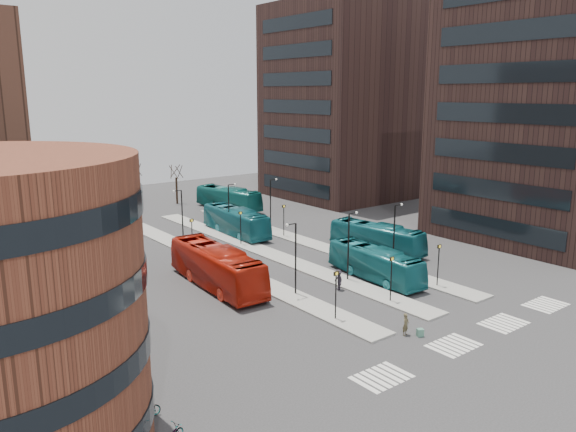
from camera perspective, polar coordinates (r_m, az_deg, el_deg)
ground at (r=39.02m, az=22.25°, el=-13.67°), size 160.00×160.00×0.00m
island_left at (r=56.46m, az=-7.35°, el=-4.65°), size 2.50×45.00×0.15m
island_mid at (r=59.58m, az=-2.37°, el=-3.64°), size 2.50×45.00×0.15m
island_right at (r=63.11m, az=2.07°, el=-2.71°), size 2.50×45.00×0.15m
suitcase at (r=40.77m, az=13.27°, el=-11.46°), size 0.54×0.50×0.55m
red_bus at (r=49.20m, az=-7.28°, el=-5.12°), size 3.85×13.13×3.61m
teal_bus_a at (r=51.45m, az=8.84°, el=-4.76°), size 3.31×10.79×2.96m
teal_bus_b at (r=66.91m, az=-5.32°, el=-0.52°), size 3.27×11.75×3.24m
teal_bus_c at (r=60.24m, az=9.01°, el=-2.17°), size 4.00×11.21×3.05m
teal_bus_d at (r=81.59m, az=-6.07°, el=1.81°), size 4.58×11.87×3.23m
traveller at (r=40.56m, az=11.87°, el=-10.72°), size 0.65×0.49×1.59m
commuter_a at (r=45.52m, az=-2.36°, el=-7.74°), size 1.02×0.91×1.74m
commuter_b at (r=49.06m, az=10.30°, el=-6.42°), size 0.64×1.10×1.75m
commuter_c at (r=48.50m, az=5.14°, el=-6.46°), size 1.00×1.31×1.80m
bicycle_mid at (r=31.62m, az=-14.45°, el=-18.64°), size 1.53×0.78×0.88m
bicycle_far at (r=31.69m, az=-14.54°, el=-18.50°), size 1.93×1.05×0.96m
crosswalk_stripes at (r=42.23m, az=18.71°, el=-11.34°), size 22.35×2.40×0.01m
tower_near at (r=71.09m, az=25.19°, el=10.02°), size 20.12×20.00×30.00m
tower_far at (r=91.83m, az=5.70°, el=11.40°), size 20.12×20.00×30.00m
sign_poles at (r=53.36m, az=1.63°, el=-2.95°), size 12.45×22.12×3.65m
lamp_posts at (r=57.50m, az=-0.73°, el=-0.61°), size 14.04×20.24×6.12m
bare_trees at (r=87.36m, az=-14.59°, el=2.92°), size 10.97×8.14×5.90m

